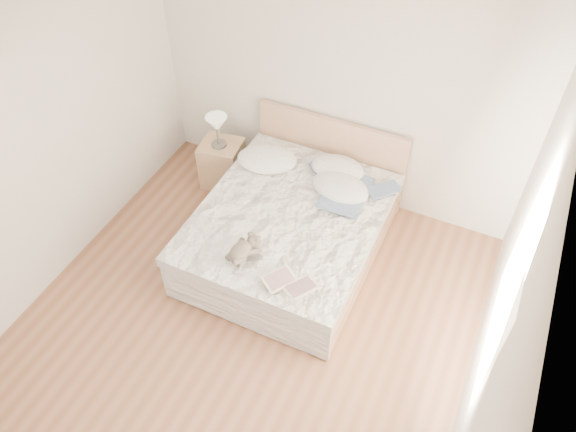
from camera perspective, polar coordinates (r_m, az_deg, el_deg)
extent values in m
cube|color=brown|center=(5.33, -5.01, -12.03)|extent=(4.00, 4.50, 0.00)
cube|color=white|center=(3.37, -7.96, 13.13)|extent=(4.00, 4.50, 0.00)
cube|color=silver|center=(5.81, 5.05, 12.86)|extent=(4.00, 0.02, 2.70)
cube|color=silver|center=(5.34, -25.22, 4.69)|extent=(0.02, 4.50, 2.70)
cube|color=silver|center=(3.96, 20.47, -11.39)|extent=(0.02, 4.50, 2.70)
cube|color=white|center=(4.07, 21.42, -7.25)|extent=(0.02, 1.30, 1.10)
cube|color=tan|center=(5.85, 0.31, -2.87)|extent=(1.68, 2.08, 0.20)
cube|color=white|center=(5.67, 0.32, -1.20)|extent=(1.60, 2.00, 0.30)
cube|color=white|center=(5.50, 0.11, -0.20)|extent=(1.72, 2.05, 0.10)
cube|color=tan|center=(6.27, 4.35, 6.07)|extent=(1.70, 0.06, 1.00)
cube|color=tan|center=(6.54, -6.68, 5.34)|extent=(0.50, 0.46, 0.56)
cylinder|color=#4A4540|center=(6.35, -7.02, 7.27)|extent=(0.17, 0.17, 0.02)
cylinder|color=#45403A|center=(6.27, -7.13, 8.19)|extent=(0.03, 0.03, 0.24)
cone|color=white|center=(6.18, -7.25, 9.30)|extent=(0.32, 0.32, 0.17)
ellipsoid|color=white|center=(6.00, -2.14, 5.79)|extent=(0.74, 0.60, 0.19)
ellipsoid|color=white|center=(5.91, 5.09, 4.85)|extent=(0.59, 0.43, 0.17)
ellipsoid|color=white|center=(5.69, 5.36, 2.90)|extent=(0.66, 0.50, 0.18)
cube|color=white|center=(6.05, -1.54, 6.13)|extent=(0.35, 0.27, 0.02)
cube|color=#F0E6BE|center=(4.86, 0.22, -6.89)|extent=(0.50, 0.46, 0.03)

